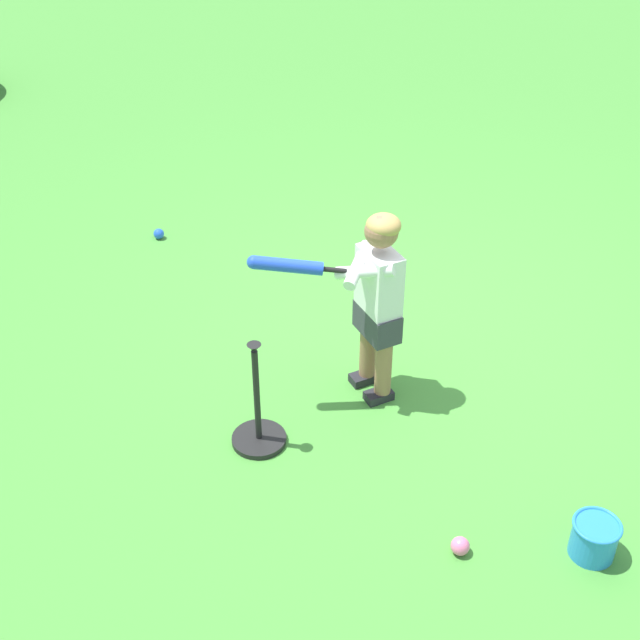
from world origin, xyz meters
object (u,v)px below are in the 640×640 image
play_ball_midfield (460,546)px  play_ball_behind_batter (159,234)px  toy_bucket (594,538)px  batting_tee (258,426)px  child_batter (373,291)px

play_ball_midfield → play_ball_behind_batter: bearing=36.8°
play_ball_behind_batter → toy_bucket: bearing=-135.5°
play_ball_midfield → toy_bucket: size_ratio=0.39×
toy_bucket → batting_tee: bearing=69.3°
play_ball_behind_batter → play_ball_midfield: bearing=-143.2°
play_ball_midfield → batting_tee: 1.18m
child_batter → play_ball_midfield: bearing=-158.1°
play_ball_behind_batter → batting_tee: 2.25m
batting_tee → toy_bucket: (-0.59, -1.57, -0.01)m
batting_tee → play_ball_behind_batter: bearing=26.3°
child_batter → toy_bucket: size_ratio=5.00×
child_batter → play_ball_behind_batter: (1.56, 1.54, -0.61)m
batting_tee → child_batter: bearing=-50.1°
play_ball_midfield → toy_bucket: 0.58m
play_ball_midfield → toy_bucket: (0.04, -0.58, 0.06)m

